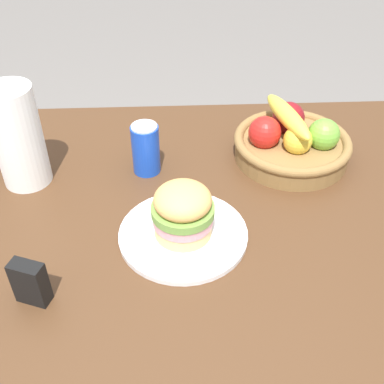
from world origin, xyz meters
name	(u,v)px	position (x,y,z in m)	size (l,w,h in m)	color
ground_plane	(196,380)	(0.00, 0.00, 0.00)	(8.00, 8.00, 0.00)	slate
dining_table	(197,236)	(0.00, 0.00, 0.65)	(1.40, 0.90, 0.75)	#4C301C
plate	(183,234)	(-0.04, -0.10, 0.76)	(0.27, 0.27, 0.01)	white
sandwich	(183,211)	(-0.04, -0.10, 0.82)	(0.13, 0.13, 0.12)	#E5BC75
soda_can	(146,149)	(-0.12, 0.13, 0.81)	(0.07, 0.07, 0.13)	blue
fruit_basket	(292,141)	(0.24, 0.17, 0.80)	(0.29, 0.29, 0.14)	olive
paper_towel_roll	(18,137)	(-0.40, 0.11, 0.87)	(0.11, 0.11, 0.24)	white
napkin_holder	(30,283)	(-0.31, -0.25, 0.80)	(0.06, 0.03, 0.09)	black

